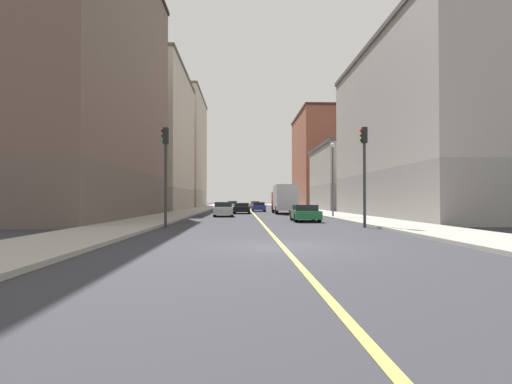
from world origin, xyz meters
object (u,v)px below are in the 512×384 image
car_blue (258,207)px  box_truck (284,199)px  traffic_light_left_near (364,162)px  building_left_mid (352,178)px  car_black (242,208)px  building_right_distant (180,151)px  building_left_near (424,130)px  building_right_midblock (154,140)px  car_orange (255,205)px  building_right_corner (82,79)px  traffic_light_right_near (165,163)px  car_silver (223,209)px  street_lamp_left_near (333,171)px  car_green (305,213)px  car_white (233,205)px  building_left_far (322,161)px

car_blue → box_truck: size_ratio=0.56×
traffic_light_left_near → building_left_mid: bearing=75.9°
car_black → building_right_distant: bearing=107.3°
building_left_near → building_right_midblock: size_ratio=1.09×
building_right_distant → car_orange: 21.77m
building_right_corner → building_right_midblock: size_ratio=1.11×
traffic_light_right_near → box_truck: size_ratio=0.71×
building_left_near → car_silver: bearing=169.5°
building_right_distant → car_silver: bearing=-77.1°
street_lamp_left_near → building_left_near: bearing=1.0°
building_right_midblock → car_green: bearing=-61.6°
car_white → building_left_mid: bearing=-41.5°
building_left_far → car_orange: size_ratio=4.52×
car_silver → car_white: (0.08, 36.50, -0.02)m
building_right_midblock → building_right_distant: size_ratio=0.97×
building_left_near → building_right_corner: building_right_corner is taller
street_lamp_left_near → building_right_corner: bearing=-178.2°
car_blue → car_green: size_ratio=1.04×
building_right_corner → building_right_distant: size_ratio=1.07×
car_silver → building_left_near: bearing=-10.5°
building_left_near → car_white: (-17.82, 39.81, -7.11)m
building_right_corner → building_right_distant: 55.25m
car_black → car_silver: bearing=-102.8°
street_lamp_left_near → car_black: (-7.93, 11.22, -3.46)m
building_left_mid → traffic_light_left_near: building_left_mid is taller
building_left_mid → traffic_light_right_near: bearing=-119.1°
building_left_far → building_left_near: bearing=-90.0°
car_black → car_white: size_ratio=1.11×
car_black → street_lamp_left_near: bearing=-54.8°
building_left_far → traffic_light_left_near: 59.39m
car_orange → building_right_distant: bearing=150.9°
car_white → box_truck: box_truck is taller
building_right_corner → traffic_light_right_near: size_ratio=4.66×
building_left_near → car_white: 44.20m
building_right_distant → car_black: 46.84m
car_black → car_white: 28.78m
building_left_far → building_right_corner: size_ratio=0.79×
car_silver → car_orange: (4.40, 42.16, -0.06)m
traffic_light_left_near → car_green: (-2.34, 6.69, -3.10)m
traffic_light_left_near → building_left_near: bearing=53.9°
traffic_light_right_near → car_black: traffic_light_right_near is taller
street_lamp_left_near → car_white: 41.24m
street_lamp_left_near → car_green: street_lamp_left_near is taller
building_right_corner → car_orange: 50.25m
building_right_distant → car_blue: size_ratio=5.51×
car_black → traffic_light_left_near: bearing=-73.8°
building_right_corner → car_silver: size_ratio=5.64×
street_lamp_left_near → car_orange: street_lamp_left_near is taller
building_left_far → car_green: building_left_far is taller
car_green → car_orange: bearing=92.2°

